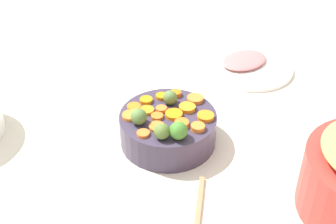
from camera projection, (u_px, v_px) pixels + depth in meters
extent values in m
cube|color=silver|center=(182.00, 148.00, 1.08)|extent=(2.40, 2.40, 0.02)
cylinder|color=#3A3146|center=(168.00, 128.00, 1.06)|extent=(0.22, 0.22, 0.07)
cylinder|color=orange|center=(147.00, 110.00, 1.05)|extent=(0.03, 0.03, 0.01)
cylinder|color=orange|center=(131.00, 116.00, 1.03)|extent=(0.05, 0.05, 0.01)
cylinder|color=orange|center=(173.00, 115.00, 1.03)|extent=(0.06, 0.06, 0.01)
cylinder|color=orange|center=(198.00, 127.00, 0.99)|extent=(0.04, 0.04, 0.01)
cylinder|color=orange|center=(157.00, 116.00, 1.03)|extent=(0.03, 0.03, 0.01)
cylinder|color=orange|center=(157.00, 127.00, 1.00)|extent=(0.04, 0.04, 0.01)
cylinder|color=orange|center=(134.00, 107.00, 1.06)|extent=(0.04, 0.04, 0.01)
cylinder|color=orange|center=(206.00, 116.00, 1.03)|extent=(0.05, 0.05, 0.01)
cylinder|color=orange|center=(162.00, 109.00, 1.05)|extent=(0.04, 0.04, 0.01)
cylinder|color=orange|center=(143.00, 133.00, 0.98)|extent=(0.03, 0.03, 0.01)
cylinder|color=orange|center=(195.00, 99.00, 1.08)|extent=(0.05, 0.05, 0.01)
cylinder|color=orange|center=(187.00, 108.00, 1.05)|extent=(0.04, 0.04, 0.01)
cylinder|color=orange|center=(161.00, 96.00, 1.09)|extent=(0.03, 0.03, 0.01)
cylinder|color=orange|center=(182.00, 124.00, 1.00)|extent=(0.04, 0.04, 0.01)
cylinder|color=orange|center=(146.00, 100.00, 1.08)|extent=(0.04, 0.04, 0.01)
cylinder|color=orange|center=(176.00, 94.00, 1.10)|extent=(0.03, 0.03, 0.01)
sphere|color=#427C2B|center=(179.00, 131.00, 0.96)|extent=(0.04, 0.04, 0.04)
sphere|color=#536D2F|center=(161.00, 131.00, 0.96)|extent=(0.03, 0.03, 0.03)
sphere|color=#516F39|center=(170.00, 98.00, 1.07)|extent=(0.03, 0.03, 0.03)
sphere|color=#527238|center=(139.00, 117.00, 1.00)|extent=(0.04, 0.04, 0.04)
cylinder|color=white|center=(249.00, 67.00, 1.34)|extent=(0.25, 0.25, 0.01)
ellipsoid|color=#CE6E70|center=(244.00, 60.00, 1.35)|extent=(0.17, 0.14, 0.02)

